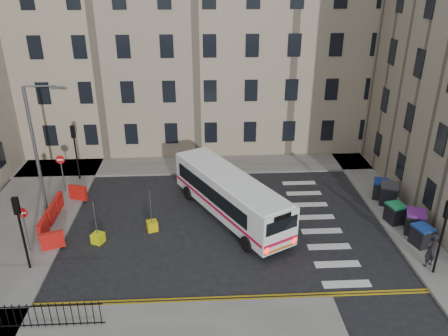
{
  "coord_description": "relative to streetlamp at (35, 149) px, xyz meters",
  "views": [
    {
      "loc": [
        -3.0,
        -22.85,
        14.18
      ],
      "look_at": [
        -1.66,
        1.57,
        3.0
      ],
      "focal_mm": 35.0,
      "sensor_mm": 36.0,
      "label": 1
    }
  ],
  "objects": [
    {
      "name": "wheelie_bin_c",
      "position": [
        21.59,
        -2.62,
        -3.59
      ],
      "size": [
        1.16,
        1.26,
        1.18
      ],
      "rotation": [
        0.0,
        0.0,
        0.25
      ],
      "color": "black",
      "rests_on": "pavement_east"
    },
    {
      "name": "traffic_light_nw",
      "position": [
        1.0,
        4.5,
        -1.47
      ],
      "size": [
        0.28,
        0.22,
        4.1
      ],
      "color": "black",
      "rests_on": "pavement_west"
    },
    {
      "name": "wheelie_bin_d",
      "position": [
        22.09,
        -0.32,
        -3.5
      ],
      "size": [
        1.45,
        1.54,
        1.36
      ],
      "rotation": [
        0.0,
        0.0,
        -0.38
      ],
      "color": "black",
      "rests_on": "pavement_east"
    },
    {
      "name": "wheelie_bin_b",
      "position": [
        22.25,
        -3.79,
        -3.51
      ],
      "size": [
        1.46,
        1.54,
        1.35
      ],
      "rotation": [
        0.0,
        0.0,
        -0.41
      ],
      "color": "black",
      "rests_on": "pavement_east"
    },
    {
      "name": "pavement_north",
      "position": [
        7.0,
        6.6,
        -4.26
      ],
      "size": [
        36.0,
        3.2,
        0.15
      ],
      "primitive_type": "cube",
      "color": "slate",
      "rests_on": "ground"
    },
    {
      "name": "bollard_yellow",
      "position": [
        6.95,
        -2.54,
        -4.04
      ],
      "size": [
        0.76,
        0.76,
        0.6
      ],
      "primitive_type": "cube",
      "rotation": [
        0.0,
        0.0,
        0.32
      ],
      "color": "gold",
      "rests_on": "ground"
    },
    {
      "name": "streetlamp",
      "position": [
        0.0,
        0.0,
        0.0
      ],
      "size": [
        0.5,
        0.22,
        8.14
      ],
      "color": "#595B5E",
      "rests_on": "pavement_west"
    },
    {
      "name": "no_entry_north",
      "position": [
        0.5,
        2.5,
        -2.26
      ],
      "size": [
        0.6,
        0.08,
        3.0
      ],
      "color": "#595B5E",
      "rests_on": "pavement_west"
    },
    {
      "name": "wheelie_bin_a",
      "position": [
        22.05,
        -5.08,
        -3.6
      ],
      "size": [
        1.19,
        1.28,
        1.17
      ],
      "rotation": [
        0.0,
        0.0,
        0.29
      ],
      "color": "black",
      "rests_on": "pavement_east"
    },
    {
      "name": "terrace_north",
      "position": [
        6.0,
        13.5,
        4.28
      ],
      "size": [
        38.3,
        10.8,
        17.2
      ],
      "color": "tan",
      "rests_on": "ground"
    },
    {
      "name": "bus",
      "position": [
        11.64,
        -1.25,
        -2.74
      ],
      "size": [
        6.86,
        10.03,
        2.77
      ],
      "rotation": [
        0.0,
        0.0,
        0.5
      ],
      "color": "white",
      "rests_on": "ground"
    },
    {
      "name": "roadworks_barriers",
      "position": [
        1.16,
        -1.5,
        -3.69
      ],
      "size": [
        1.66,
        6.26,
        1.0
      ],
      "color": "red",
      "rests_on": "pavement_west"
    },
    {
      "name": "no_entry_south",
      "position": [
        0.5,
        -4.5,
        -2.26
      ],
      "size": [
        0.6,
        0.08,
        3.0
      ],
      "color": "#595B5E",
      "rests_on": "pavement_west"
    },
    {
      "name": "bollard_chevron",
      "position": [
        4.0,
        -3.67,
        -4.04
      ],
      "size": [
        0.79,
        0.79,
        0.6
      ],
      "primitive_type": "cube",
      "rotation": [
        0.0,
        0.0,
        -0.41
      ],
      "color": "#CED70C",
      "rests_on": "ground"
    },
    {
      "name": "pavement_west",
      "position": [
        -1.0,
        -1.0,
        -4.26
      ],
      "size": [
        6.0,
        22.0,
        0.15
      ],
      "primitive_type": "cube",
      "color": "slate",
      "rests_on": "ground"
    },
    {
      "name": "ground",
      "position": [
        13.0,
        -2.0,
        -4.34
      ],
      "size": [
        120.0,
        120.0,
        0.0
      ],
      "primitive_type": "plane",
      "color": "black",
      "rests_on": "ground"
    },
    {
      "name": "traffic_light_east",
      "position": [
        21.6,
        -7.5,
        -1.47
      ],
      "size": [
        0.28,
        0.22,
        4.1
      ],
      "color": "black",
      "rests_on": "pavement_east"
    },
    {
      "name": "pavement_east",
      "position": [
        22.0,
        2.0,
        -4.26
      ],
      "size": [
        2.4,
        26.0,
        0.15
      ],
      "primitive_type": "cube",
      "color": "slate",
      "rests_on": "ground"
    },
    {
      "name": "pedestrian",
      "position": [
        21.56,
        -6.96,
        -3.22
      ],
      "size": [
        0.82,
        0.67,
        1.93
      ],
      "primitive_type": "imported",
      "rotation": [
        0.0,
        0.0,
        3.49
      ],
      "color": "black",
      "rests_on": "pavement_east"
    },
    {
      "name": "traffic_light_sw",
      "position": [
        1.0,
        -6.0,
        -1.47
      ],
      "size": [
        0.28,
        0.22,
        4.1
      ],
      "color": "black",
      "rests_on": "pavement_west"
    },
    {
      "name": "wheelie_bin_e",
      "position": [
        21.89,
        0.49,
        -3.57
      ],
      "size": [
        1.32,
        1.4,
        1.23
      ],
      "rotation": [
        0.0,
        0.0,
        -0.4
      ],
      "color": "black",
      "rests_on": "pavement_east"
    },
    {
      "name": "iron_railings",
      "position": [
        1.75,
        -10.2,
        -3.59
      ],
      "size": [
        7.8,
        0.04,
        1.2
      ],
      "color": "black",
      "rests_on": "pavement_sw"
    }
  ]
}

